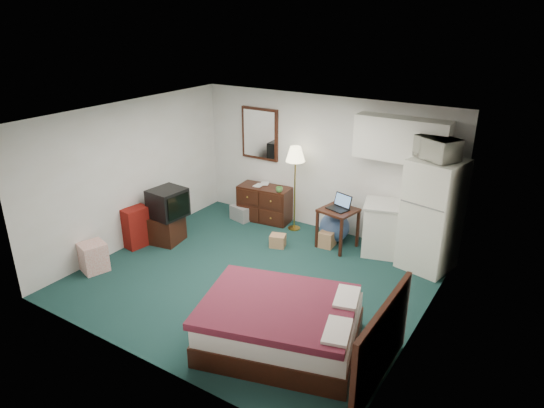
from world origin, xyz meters
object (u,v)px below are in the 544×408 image
Objects in this scene: dresser at (265,203)px; fridge at (432,215)px; bed at (281,325)px; kitchen_counter at (388,230)px; tv_stand at (167,229)px; floor_lamp at (295,189)px; suitcase at (136,227)px; desk at (337,228)px.

fridge is (3.22, -0.17, 0.55)m from dresser.
kitchen_counter is at bearing 69.78° from bed.
tv_stand is (-0.95, -1.74, -0.10)m from dresser.
fridge reaches higher than tv_stand.
fridge is at bearing 10.49° from tv_stand.
floor_lamp is at bearing 101.55° from bed.
floor_lamp is at bearing 55.67° from suitcase.
fridge is (0.70, -0.10, 0.46)m from kitchen_counter.
suitcase reaches higher than tv_stand.
fridge reaches higher than bed.
bed is (2.28, -3.12, -0.05)m from dresser.
dresser is 3.27m from fridge.
floor_lamp is 0.87× the size of bed.
tv_stand is at bearing -125.10° from dresser.
kitchen_counter is at bearing -0.38° from floor_lamp.
desk is at bearing -14.02° from floor_lamp.
desk is at bearing 18.17° from tv_stand.
suitcase is (-1.96, -2.09, -0.45)m from floor_lamp.
tv_stand is (-4.16, -1.58, -0.65)m from fridge.
fridge is (2.52, -0.11, 0.10)m from floor_lamp.
kitchen_counter is at bearing -8.21° from dresser.
floor_lamp reaches higher than dresser.
bed is 2.59× the size of suitcase.
kitchen_counter reaches higher than dresser.
kitchen_counter is 3.85m from tv_stand.
dresser is 1.44× the size of suitcase.
suitcase is at bearing -127.06° from dresser.
desk is 0.39× the size of bed.
bed is at bearing -67.98° from desk.
desk is at bearing 85.85° from bed.
floor_lamp reaches higher than kitchen_counter.
tv_stand is (-1.65, -1.68, -0.56)m from floor_lamp.
tv_stand is at bearing -134.33° from floor_lamp.
bed is 3.44× the size of tv_stand.
tv_stand is at bearing -147.07° from fridge.
bed is at bearing -60.45° from dresser.
suitcase is at bearing -133.22° from floor_lamp.
bed is at bearing -95.32° from fridge.
dresser is at bearing 68.45° from suitcase.
desk is 1.61m from fridge.
floor_lamp is 2.90m from suitcase.
bed is at bearing -62.68° from floor_lamp.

